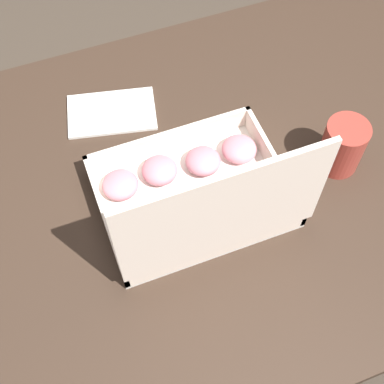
# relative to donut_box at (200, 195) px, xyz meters

# --- Properties ---
(ground_plane) EXTENTS (8.00, 8.00, 0.00)m
(ground_plane) POSITION_rel_donut_box_xyz_m (-0.04, -0.05, -0.75)
(ground_plane) COLOR #42382D
(dining_table) EXTENTS (1.10, 0.77, 0.70)m
(dining_table) POSITION_rel_donut_box_xyz_m (-0.04, -0.05, -0.15)
(dining_table) COLOR #38281E
(dining_table) RESTS_ON ground_plane
(donut_box) EXTENTS (0.30, 0.24, 0.25)m
(donut_box) POSITION_rel_donut_box_xyz_m (0.00, 0.00, 0.00)
(donut_box) COLOR silver
(donut_box) RESTS_ON dining_table
(coffee_mug) EXTENTS (0.07, 0.07, 0.10)m
(coffee_mug) POSITION_rel_donut_box_xyz_m (-0.26, -0.00, 0.00)
(coffee_mug) COLOR #A3382D
(coffee_mug) RESTS_ON dining_table
(paper_napkin) EXTENTS (0.18, 0.13, 0.01)m
(paper_napkin) POSITION_rel_donut_box_xyz_m (0.08, -0.25, -0.04)
(paper_napkin) COLOR white
(paper_napkin) RESTS_ON dining_table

